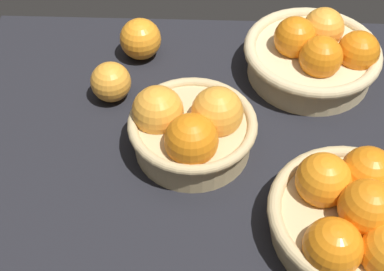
# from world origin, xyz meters

# --- Properties ---
(market_tray) EXTENTS (0.84, 0.72, 0.03)m
(market_tray) POSITION_xyz_m (0.00, 0.00, 0.01)
(market_tray) COLOR black
(market_tray) RESTS_ON ground
(basket_center) EXTENTS (0.21, 0.21, 0.12)m
(basket_center) POSITION_xyz_m (-0.00, 0.00, 0.08)
(basket_center) COLOR tan
(basket_center) RESTS_ON market_tray
(basket_near_right) EXTENTS (0.24, 0.24, 0.12)m
(basket_near_right) POSITION_xyz_m (0.24, -0.15, 0.08)
(basket_near_right) COLOR tan
(basket_near_right) RESTS_ON market_tray
(basket_far_right) EXTENTS (0.25, 0.25, 0.12)m
(basket_far_right) POSITION_xyz_m (0.22, 0.20, 0.08)
(basket_far_right) COLOR #D3BC8C
(basket_far_right) RESTS_ON market_tray
(loose_orange_front_gap) EXTENTS (0.07, 0.07, 0.07)m
(loose_orange_front_gap) POSITION_xyz_m (-0.15, 0.12, 0.07)
(loose_orange_front_gap) COLOR #F49E33
(loose_orange_front_gap) RESTS_ON market_tray
(loose_orange_back_gap) EXTENTS (0.08, 0.08, 0.08)m
(loose_orange_back_gap) POSITION_xyz_m (-0.11, 0.24, 0.07)
(loose_orange_back_gap) COLOR orange
(loose_orange_back_gap) RESTS_ON market_tray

